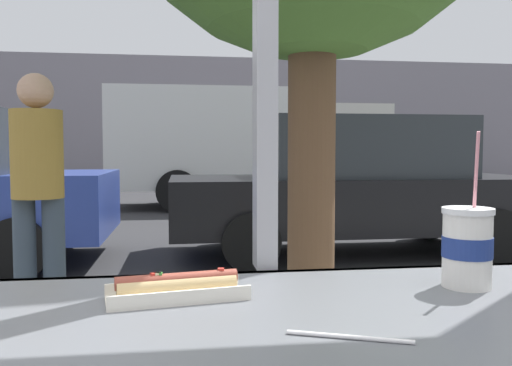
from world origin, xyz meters
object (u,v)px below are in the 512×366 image
(soda_cup_right, at_px, (467,246))
(pedestrian, at_px, (38,183))
(box_truck, at_px, (244,142))
(hotdog_tray_far, at_px, (177,287))
(parked_car_black, at_px, (356,185))

(soda_cup_right, distance_m, pedestrian, 2.92)
(soda_cup_right, xyz_separation_m, pedestrian, (-1.50, 2.51, -0.01))
(soda_cup_right, height_order, box_truck, box_truck)
(soda_cup_right, xyz_separation_m, box_truck, (0.87, 11.34, 0.39))
(hotdog_tray_far, distance_m, parked_car_black, 5.86)
(hotdog_tray_far, height_order, box_truck, box_truck)
(soda_cup_right, distance_m, parked_car_black, 5.66)
(soda_cup_right, relative_size, pedestrian, 0.20)
(pedestrian, bearing_deg, hotdog_tray_far, -70.31)
(soda_cup_right, relative_size, box_truck, 0.05)
(soda_cup_right, bearing_deg, parked_car_black, 73.66)
(parked_car_black, bearing_deg, pedestrian, -136.64)
(hotdog_tray_far, distance_m, pedestrian, 2.68)
(box_truck, relative_size, pedestrian, 3.87)
(hotdog_tray_far, bearing_deg, pedestrian, 109.69)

